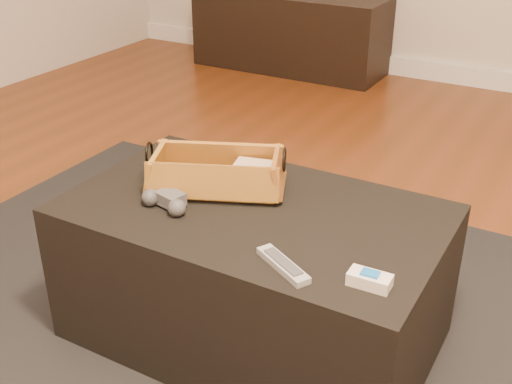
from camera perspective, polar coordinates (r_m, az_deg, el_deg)
The scene contains 11 objects.
floor at distance 1.98m, azimuth -1.11°, elevation -11.89°, with size 5.00×5.50×0.01m, color brown.
baseboard at distance 4.29m, azimuth 18.13°, elevation 9.80°, with size 5.00×0.04×0.12m, color white.
media_cabinet at distance 4.40m, azimuth 3.08°, elevation 14.03°, with size 1.27×0.45×0.50m, color black.
area_rug at distance 1.91m, azimuth -1.00°, elevation -13.34°, with size 2.60×2.00×0.01m, color black.
ottoman at distance 1.81m, azimuth -0.24°, elevation -7.23°, with size 1.00×0.60×0.42m, color black.
tv_remote at distance 1.78m, azimuth -4.17°, elevation 0.81°, with size 0.20×0.04×0.02m, color black.
cloth_bundle at distance 1.80m, azimuth -0.24°, elevation 1.75°, with size 0.10×0.07×0.06m, color tan.
wicker_basket at distance 1.78m, azimuth -3.52°, elevation 1.59°, with size 0.42×0.33×0.13m.
game_controller at distance 1.70m, azimuth -7.99°, elevation -0.80°, with size 0.15×0.09×0.05m.
silver_remote at distance 1.45m, azimuth 2.42°, elevation -6.48°, with size 0.16×0.11×0.02m.
cream_gadget at distance 1.41m, azimuth 10.07°, elevation -7.67°, with size 0.09×0.05×0.03m.
Camera 1 is at (0.80, -1.32, 1.24)m, focal length 45.00 mm.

